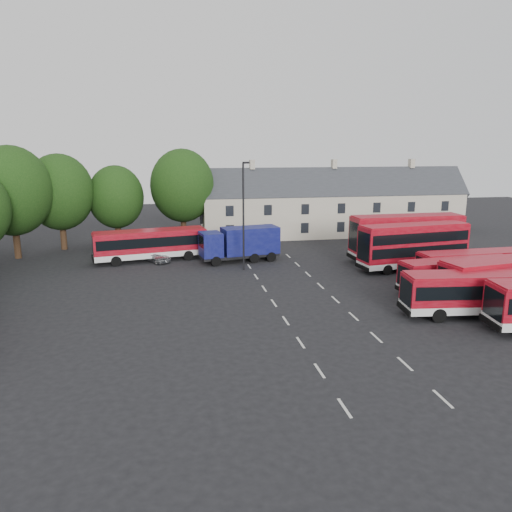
# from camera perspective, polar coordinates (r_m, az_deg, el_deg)

# --- Properties ---
(ground) EXTENTS (140.00, 140.00, 0.00)m
(ground) POSITION_cam_1_polar(r_m,az_deg,el_deg) (37.08, 2.70, -6.34)
(ground) COLOR black
(ground) RESTS_ON ground
(lane_markings) EXTENTS (5.15, 33.80, 0.01)m
(lane_markings) POSITION_cam_1_polar(r_m,az_deg,el_deg) (39.51, 5.62, -5.17)
(lane_markings) COLOR beige
(lane_markings) RESTS_ON ground
(treeline) EXTENTS (29.92, 32.59, 12.01)m
(treeline) POSITION_cam_1_polar(r_m,az_deg,el_deg) (55.35, -23.60, 6.06)
(treeline) COLOR black
(treeline) RESTS_ON ground
(terrace_houses) EXTENTS (35.70, 7.13, 10.06)m
(terrace_houses) POSITION_cam_1_polar(r_m,az_deg,el_deg) (68.27, 8.75, 5.66)
(terrace_houses) COLOR beige
(terrace_houses) RESTS_ON ground
(bus_row_b) EXTENTS (11.45, 3.75, 3.18)m
(bus_row_b) POSITION_cam_1_polar(r_m,az_deg,el_deg) (39.04, 24.49, -3.59)
(bus_row_b) COLOR silver
(bus_row_b) RESTS_ON ground
(bus_row_c) EXTENTS (12.44, 4.56, 3.44)m
(bus_row_c) POSITION_cam_1_polar(r_m,az_deg,el_deg) (43.84, 27.25, -1.95)
(bus_row_c) COLOR silver
(bus_row_c) RESTS_ON ground
(bus_row_d) EXTENTS (10.24, 3.35, 2.84)m
(bus_row_d) POSITION_cam_1_polar(r_m,az_deg,el_deg) (44.38, 22.08, -1.77)
(bus_row_d) COLOR silver
(bus_row_d) RESTS_ON ground
(bus_row_e) EXTENTS (10.23, 2.69, 2.87)m
(bus_row_e) POSITION_cam_1_polar(r_m,az_deg,el_deg) (47.98, 23.65, -0.85)
(bus_row_e) COLOR silver
(bus_row_e) RESTS_ON ground
(bus_dd_south) EXTENTS (11.24, 3.97, 4.51)m
(bus_dd_south) POSITION_cam_1_polar(r_m,az_deg,el_deg) (50.93, 17.56, 1.34)
(bus_dd_south) COLOR silver
(bus_dd_south) RESTS_ON ground
(bus_dd_north) EXTENTS (11.91, 3.12, 4.85)m
(bus_dd_north) POSITION_cam_1_polar(r_m,az_deg,el_deg) (54.50, 16.82, 2.32)
(bus_dd_north) COLOR silver
(bus_dd_north) RESTS_ON ground
(bus_north) EXTENTS (11.90, 4.82, 3.28)m
(bus_north) POSITION_cam_1_polar(r_m,az_deg,el_deg) (53.46, -11.96, 1.53)
(bus_north) COLOR silver
(bus_north) RESTS_ON ground
(box_truck) EXTENTS (8.52, 3.94, 3.59)m
(box_truck) POSITION_cam_1_polar(r_m,az_deg,el_deg) (52.02, -1.77, 1.54)
(box_truck) COLOR black
(box_truck) RESTS_ON ground
(silver_car) EXTENTS (3.60, 4.15, 1.35)m
(silver_car) POSITION_cam_1_polar(r_m,az_deg,el_deg) (53.20, -11.49, 0.07)
(silver_car) COLOR #A7AAAF
(silver_car) RESTS_ON ground
(lamppost) EXTENTS (0.72, 0.47, 10.44)m
(lamppost) POSITION_cam_1_polar(r_m,az_deg,el_deg) (47.88, -1.42, 4.89)
(lamppost) COLOR black
(lamppost) RESTS_ON ground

